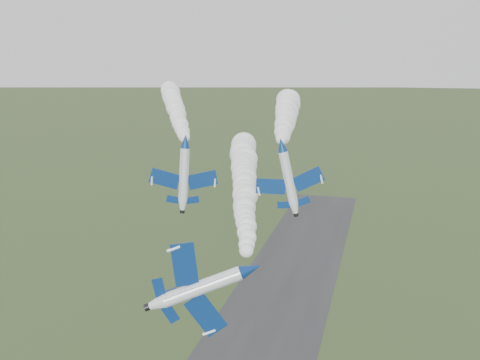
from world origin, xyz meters
name	(u,v)px	position (x,y,z in m)	size (l,w,h in m)	color
jet_lead	(251,269)	(8.28, -0.74, 32.93)	(6.42, 13.93, 11.06)	white
smoke_trail_jet_lead	(245,185)	(-0.47, 29.26, 35.33)	(5.37, 55.19, 5.37)	white
jet_pair_left	(185,141)	(-6.15, 16.69, 44.47)	(10.00, 11.46, 3.00)	white
smoke_trail_jet_pair_left	(175,107)	(-20.59, 48.37, 46.25)	(4.57, 63.49, 4.57)	white
jet_pair_right	(282,145)	(8.05, 17.35, 44.43)	(9.72, 11.73, 3.40)	white
smoke_trail_jet_pair_right	(286,114)	(3.14, 47.08, 45.55)	(5.32, 55.16, 5.32)	white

